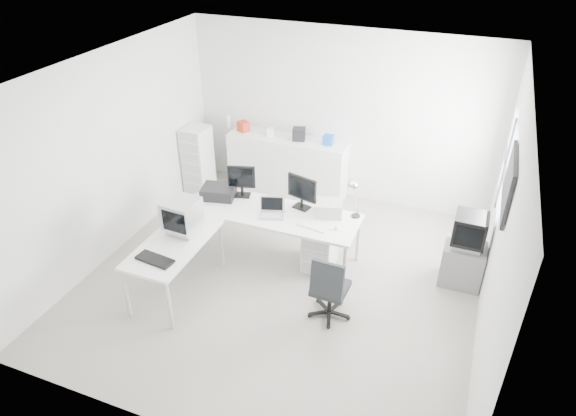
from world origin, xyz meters
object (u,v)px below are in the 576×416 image
at_px(crt_tv, 469,232).
at_px(laser_printer, 329,208).
at_px(laptop, 272,210).
at_px(sideboard, 287,165).
at_px(side_desk, 177,266).
at_px(lcd_monitor_large, 302,193).
at_px(office_chair, 331,285).
at_px(drawer_pedestal, 320,248).
at_px(filing_cabinet, 198,159).
at_px(tv_cabinet, 462,264).
at_px(lcd_monitor_small, 242,181).
at_px(crt_monitor, 182,217).
at_px(main_desk, 272,234).
at_px(inkjet_printer, 219,192).

bearing_deg(crt_tv, laser_printer, -174.63).
relative_size(laptop, sideboard, 0.16).
bearing_deg(side_desk, lcd_monitor_large, 48.37).
bearing_deg(office_chair, side_desk, -170.22).
relative_size(drawer_pedestal, laser_printer, 1.77).
xyz_separation_m(laptop, office_chair, (1.07, -0.74, -0.39)).
distance_m(lcd_monitor_large, filing_cabinet, 2.60).
relative_size(tv_cabinet, sideboard, 0.29).
height_order(side_desk, lcd_monitor_small, lcd_monitor_small).
relative_size(crt_monitor, office_chair, 0.48).
xyz_separation_m(laptop, tv_cabinet, (2.50, 0.49, -0.56)).
bearing_deg(main_desk, tv_cabinet, 8.68).
bearing_deg(lcd_monitor_small, main_desk, -39.77).
xyz_separation_m(laptop, crt_tv, (2.50, 0.49, -0.05)).
bearing_deg(laser_printer, lcd_monitor_large, 159.40).
xyz_separation_m(lcd_monitor_large, tv_cabinet, (2.20, 0.14, -0.69)).
relative_size(laser_printer, sideboard, 0.17).
distance_m(drawer_pedestal, laser_printer, 0.57).
bearing_deg(crt_tv, filing_cabinet, 167.46).
relative_size(main_desk, tv_cabinet, 4.14).
relative_size(drawer_pedestal, filing_cabinet, 0.53).
distance_m(side_desk, laser_printer, 2.13).
height_order(inkjet_printer, lcd_monitor_large, lcd_monitor_large).
distance_m(lcd_monitor_large, office_chair, 1.43).
relative_size(crt_monitor, tv_cabinet, 0.77).
relative_size(laser_printer, crt_monitor, 0.76).
height_order(drawer_pedestal, lcd_monitor_large, lcd_monitor_large).
relative_size(side_desk, crt_monitor, 3.14).
xyz_separation_m(office_chair, filing_cabinet, (-3.07, 2.23, 0.10)).
bearing_deg(lcd_monitor_large, main_desk, -129.25).
bearing_deg(lcd_monitor_large, office_chair, -39.69).
bearing_deg(side_desk, tv_cabinet, 23.67).
distance_m(tv_cabinet, sideboard, 3.36).
bearing_deg(crt_tv, inkjet_printer, -175.14).
bearing_deg(side_desk, laptop, 48.01).
height_order(side_desk, office_chair, office_chair).
xyz_separation_m(laser_printer, tv_cabinet, (1.80, 0.17, -0.56)).
height_order(laptop, crt_tv, crt_tv).
relative_size(lcd_monitor_small, crt_tv, 0.96).
relative_size(drawer_pedestal, lcd_monitor_small, 1.24).
relative_size(main_desk, office_chair, 2.60).
height_order(side_desk, filing_cabinet, filing_cabinet).
height_order(inkjet_printer, tv_cabinet, inkjet_printer).
relative_size(main_desk, inkjet_printer, 5.26).
relative_size(tv_cabinet, filing_cabinet, 0.51).
bearing_deg(laser_printer, crt_tv, -10.94).
relative_size(inkjet_printer, crt_tv, 0.91).
xyz_separation_m(tv_cabinet, filing_cabinet, (-4.50, 1.00, 0.27)).
bearing_deg(filing_cabinet, crt_tv, -12.54).
bearing_deg(inkjet_printer, side_desk, -102.52).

